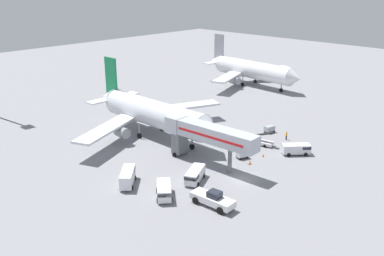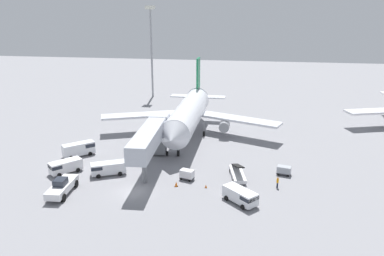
% 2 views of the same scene
% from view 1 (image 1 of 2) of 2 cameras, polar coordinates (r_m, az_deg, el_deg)
% --- Properties ---
extents(ground_plane, '(300.00, 300.00, 0.00)m').
position_cam_1_polar(ground_plane, '(70.70, 6.66, -6.77)').
color(ground_plane, gray).
extents(airplane_at_gate, '(37.73, 34.28, 14.49)m').
position_cam_1_polar(airplane_at_gate, '(88.01, -5.34, 2.04)').
color(airplane_at_gate, silver).
rests_on(airplane_at_gate, ground).
extents(jet_bridge, '(4.22, 18.40, 7.35)m').
position_cam_1_polar(jet_bridge, '(73.90, 1.70, -0.79)').
color(jet_bridge, '#B2B7C1').
rests_on(jet_bridge, ground).
extents(pushback_tug, '(2.91, 6.87, 2.45)m').
position_cam_1_polar(pushback_tug, '(62.17, 2.77, -9.38)').
color(pushback_tug, white).
rests_on(pushback_tug, ground).
extents(belt_loader_truck, '(3.07, 6.45, 3.04)m').
position_cam_1_polar(belt_loader_truck, '(85.13, 8.71, -1.65)').
color(belt_loader_truck, white).
rests_on(belt_loader_truck, ground).
extents(service_van_near_center, '(4.77, 5.09, 2.02)m').
position_cam_1_polar(service_van_near_center, '(64.44, -3.72, -8.26)').
color(service_van_near_center, white).
rests_on(service_van_near_center, ground).
extents(service_van_mid_left, '(5.07, 4.90, 1.93)m').
position_cam_1_polar(service_van_mid_left, '(81.64, 13.70, -2.66)').
color(service_van_mid_left, silver).
rests_on(service_van_mid_left, ground).
extents(service_van_outer_left, '(5.26, 5.16, 2.39)m').
position_cam_1_polar(service_van_outer_left, '(68.94, -8.51, -6.32)').
color(service_van_outer_left, white).
rests_on(service_van_outer_left, ground).
extents(service_van_mid_right, '(5.67, 4.13, 2.02)m').
position_cam_1_polar(service_van_mid_right, '(69.07, 0.36, -6.21)').
color(service_van_mid_right, white).
rests_on(service_van_mid_right, ground).
extents(baggage_cart_outer_right, '(2.33, 1.68, 1.42)m').
position_cam_1_polar(baggage_cart_outer_right, '(91.88, 10.22, -0.12)').
color(baggage_cart_outer_right, '#38383D').
rests_on(baggage_cart_outer_right, ground).
extents(baggage_cart_rear_right, '(2.31, 1.77, 1.59)m').
position_cam_1_polar(baggage_cart_rear_right, '(78.24, 6.66, -3.40)').
color(baggage_cart_rear_right, '#38383D').
rests_on(baggage_cart_rear_right, ground).
extents(ground_crew_worker_foreground, '(0.38, 0.38, 1.74)m').
position_cam_1_polar(ground_crew_worker_foreground, '(88.40, 12.38, -0.97)').
color(ground_crew_worker_foreground, '#1E2333').
rests_on(ground_crew_worker_foreground, ground).
extents(safety_cone_alpha, '(0.34, 0.34, 0.52)m').
position_cam_1_polar(safety_cone_alpha, '(79.67, 9.40, -3.58)').
color(safety_cone_alpha, black).
rests_on(safety_cone_alpha, ground).
extents(safety_cone_bravo, '(0.50, 0.50, 0.76)m').
position_cam_1_polar(safety_cone_bravo, '(76.16, 7.66, -4.51)').
color(safety_cone_bravo, black).
rests_on(safety_cone_bravo, ground).
extents(airplane_background, '(33.20, 34.81, 13.92)m').
position_cam_1_polar(airplane_background, '(131.10, 7.79, 7.68)').
color(airplane_background, silver).
rests_on(airplane_background, ground).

